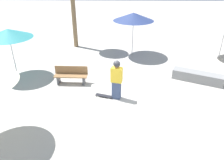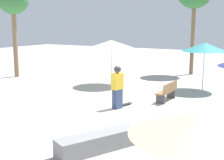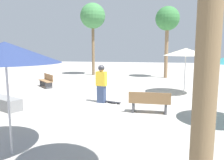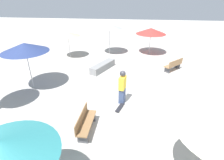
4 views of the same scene
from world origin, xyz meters
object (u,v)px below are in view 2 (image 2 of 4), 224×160
at_px(skater_main, 117,86).
at_px(shade_umbrella_cream, 111,44).
at_px(shade_umbrella_teal, 205,47).
at_px(skateboard, 125,104).
at_px(bench_near, 167,92).
at_px(shade_umbrella_tan, 197,125).
at_px(palm_tree_far_back, 13,1).
at_px(concrete_ledge, 98,142).

height_order(skater_main, shade_umbrella_cream, shade_umbrella_cream).
bearing_deg(shade_umbrella_teal, skateboard, -23.69).
height_order(skateboard, bench_near, bench_near).
bearing_deg(shade_umbrella_cream, shade_umbrella_tan, 35.65).
xyz_separation_m(bench_near, shade_umbrella_teal, (-3.04, 0.81, 1.82)).
height_order(bench_near, palm_tree_far_back, palm_tree_far_back).
relative_size(concrete_ledge, shade_umbrella_tan, 1.15).
xyz_separation_m(skater_main, palm_tree_far_back, (-3.51, -9.46, 3.89)).
bearing_deg(shade_umbrella_teal, bench_near, -14.90).
xyz_separation_m(shade_umbrella_teal, shade_umbrella_tan, (11.69, 2.75, -0.29)).
height_order(skater_main, skateboard, skater_main).
distance_m(concrete_ledge, shade_umbrella_tan, 4.38).
height_order(shade_umbrella_cream, shade_umbrella_tan, shade_umbrella_cream).
bearing_deg(shade_umbrella_cream, palm_tree_far_back, -85.22).
relative_size(shade_umbrella_tan, palm_tree_far_back, 0.35).
xyz_separation_m(shade_umbrella_teal, palm_tree_far_back, (1.74, -11.59, 2.60)).
distance_m(skater_main, bench_near, 2.63).
relative_size(concrete_ledge, shade_umbrella_cream, 0.96).
bearing_deg(concrete_ledge, skater_main, -157.81).
relative_size(skateboard, concrete_ledge, 0.34).
bearing_deg(shade_umbrella_cream, concrete_ledge, 27.96).
bearing_deg(concrete_ledge, palm_tree_far_back, -124.19).
bearing_deg(bench_near, palm_tree_far_back, 84.40).
bearing_deg(shade_umbrella_tan, skateboard, -145.36).
xyz_separation_m(concrete_ledge, shade_umbrella_cream, (-8.11, -4.31, 2.08)).
relative_size(shade_umbrella_cream, shade_umbrella_tan, 1.19).
bearing_deg(concrete_ledge, shade_umbrella_teal, 176.99).
height_order(skateboard, palm_tree_far_back, palm_tree_far_back).
bearing_deg(skateboard, shade_umbrella_cream, 55.63).
distance_m(concrete_ledge, shade_umbrella_teal, 9.51).
xyz_separation_m(skateboard, bench_near, (-1.67, 1.26, 0.37)).
height_order(shade_umbrella_teal, palm_tree_far_back, palm_tree_far_back).
xyz_separation_m(skateboard, palm_tree_far_back, (-2.98, -9.52, 4.79)).
relative_size(skater_main, skateboard, 2.14).
relative_size(skateboard, shade_umbrella_teal, 0.33).
height_order(bench_near, shade_umbrella_teal, shade_umbrella_teal).
distance_m(skateboard, bench_near, 2.13).
height_order(skater_main, shade_umbrella_tan, shade_umbrella_tan).
height_order(skater_main, concrete_ledge, skater_main).
xyz_separation_m(bench_near, shade_umbrella_cream, (-1.87, -3.99, 1.90)).
distance_m(concrete_ledge, bench_near, 6.25).
distance_m(skater_main, shade_umbrella_cream, 5.06).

